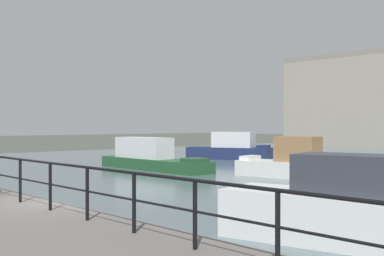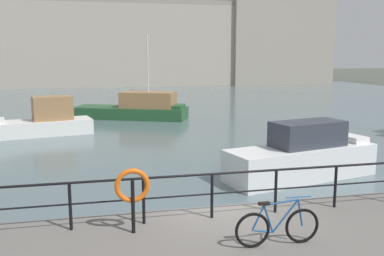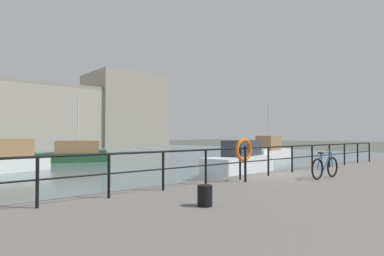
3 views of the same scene
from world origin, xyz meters
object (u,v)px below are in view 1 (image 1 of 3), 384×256
(moored_white_yacht, at_px, (231,149))
(moored_cabin_cruiser, at_px, (290,163))
(moored_harbor_tender, at_px, (150,157))
(moored_red_daysailer, at_px, (348,210))

(moored_white_yacht, bearing_deg, moored_cabin_cruiser, -58.92)
(moored_harbor_tender, xyz_separation_m, moored_cabin_cruiser, (9.40, 2.68, 0.03))
(moored_harbor_tender, bearing_deg, moored_white_yacht, 106.15)
(moored_harbor_tender, height_order, moored_white_yacht, moored_white_yacht)
(moored_cabin_cruiser, relative_size, moored_red_daysailer, 0.94)
(moored_harbor_tender, distance_m, moored_cabin_cruiser, 9.77)
(moored_red_daysailer, bearing_deg, moored_cabin_cruiser, 118.47)
(moored_cabin_cruiser, distance_m, moored_red_daysailer, 16.16)
(moored_red_daysailer, xyz_separation_m, moored_white_yacht, (-23.24, 20.39, 0.04))
(moored_harbor_tender, bearing_deg, moored_cabin_cruiser, 16.45)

